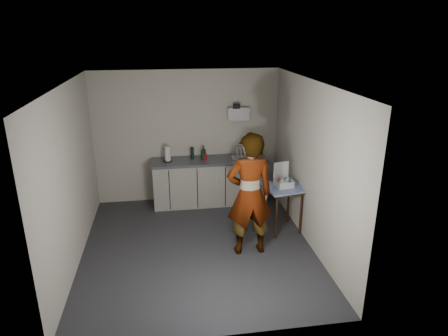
{
  "coord_description": "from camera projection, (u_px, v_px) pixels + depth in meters",
  "views": [
    {
      "loc": [
        -0.43,
        -5.62,
        3.34
      ],
      "look_at": [
        0.5,
        0.45,
        1.16
      ],
      "focal_mm": 32.0,
      "sensor_mm": 36.0,
      "label": 1
    }
  ],
  "objects": [
    {
      "name": "dark_bottle",
      "position": [
        192.0,
        153.0,
        7.74
      ],
      "size": [
        0.07,
        0.07,
        0.23
      ],
      "primitive_type": "cylinder",
      "color": "black",
      "rests_on": "kitchen_counter"
    },
    {
      "name": "soap_bottle",
      "position": [
        203.0,
        153.0,
        7.68
      ],
      "size": [
        0.14,
        0.14,
        0.28
      ],
      "primitive_type": "imported",
      "rotation": [
        0.0,
        0.0,
        0.31
      ],
      "color": "black",
      "rests_on": "kitchen_counter"
    },
    {
      "name": "side_table",
      "position": [
        283.0,
        192.0,
        6.74
      ],
      "size": [
        0.73,
        0.73,
        0.81
      ],
      "rotation": [
        0.0,
        0.0,
        0.18
      ],
      "color": "#3A1C0D",
      "rests_on": "ground"
    },
    {
      "name": "wall_back",
      "position": [
        187.0,
        137.0,
        7.84
      ],
      "size": [
        3.6,
        0.02,
        2.6
      ],
      "primitive_type": "cube",
      "color": "beige",
      "rests_on": "ground"
    },
    {
      "name": "bakery_box",
      "position": [
        283.0,
        181.0,
        6.71
      ],
      "size": [
        0.31,
        0.32,
        0.38
      ],
      "rotation": [
        0.0,
        0.0,
        0.13
      ],
      "color": "white",
      "rests_on": "side_table"
    },
    {
      "name": "paper_towel",
      "position": [
        168.0,
        154.0,
        7.59
      ],
      "size": [
        0.17,
        0.17,
        0.3
      ],
      "color": "black",
      "rests_on": "kitchen_counter"
    },
    {
      "name": "dish_rack",
      "position": [
        241.0,
        155.0,
        7.81
      ],
      "size": [
        0.36,
        0.27,
        0.25
      ],
      "color": "white",
      "rests_on": "kitchen_counter"
    },
    {
      "name": "ceiling",
      "position": [
        194.0,
        84.0,
        5.55
      ],
      "size": [
        3.6,
        4.0,
        0.01
      ],
      "primitive_type": "cube",
      "color": "white",
      "rests_on": "wall_back"
    },
    {
      "name": "wall_shelf",
      "position": [
        238.0,
        114.0,
        7.76
      ],
      "size": [
        0.42,
        0.18,
        0.37
      ],
      "color": "white",
      "rests_on": "ground"
    },
    {
      "name": "standing_man",
      "position": [
        249.0,
        195.0,
        5.98
      ],
      "size": [
        0.72,
        0.49,
        1.93
      ],
      "primitive_type": "imported",
      "rotation": [
        0.0,
        0.0,
        3.18
      ],
      "color": "#B2A593",
      "rests_on": "ground"
    },
    {
      "name": "soda_can",
      "position": [
        205.0,
        157.0,
        7.69
      ],
      "size": [
        0.07,
        0.07,
        0.13
      ],
      "primitive_type": "cylinder",
      "color": "red",
      "rests_on": "kitchen_counter"
    },
    {
      "name": "ground",
      "position": [
        198.0,
        247.0,
        6.42
      ],
      "size": [
        4.0,
        4.0,
        0.0
      ],
      "primitive_type": "plane",
      "color": "#2B2B30",
      "rests_on": "ground"
    },
    {
      "name": "kitchen_counter",
      "position": [
        210.0,
        182.0,
        7.91
      ],
      "size": [
        2.24,
        0.62,
        0.91
      ],
      "color": "black",
      "rests_on": "ground"
    },
    {
      "name": "wall_left",
      "position": [
        72.0,
        177.0,
        5.73
      ],
      "size": [
        0.02,
        4.0,
        2.6
      ],
      "primitive_type": "cube",
      "color": "beige",
      "rests_on": "ground"
    },
    {
      "name": "wall_right",
      "position": [
        310.0,
        165.0,
        6.24
      ],
      "size": [
        0.02,
        4.0,
        2.6
      ],
      "primitive_type": "cube",
      "color": "beige",
      "rests_on": "ground"
    }
  ]
}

